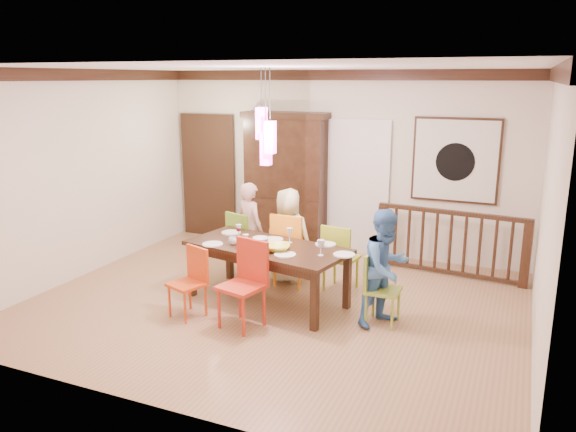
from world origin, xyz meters
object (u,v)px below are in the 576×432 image
at_px(dining_table, 267,252).
at_px(person_far_left, 250,229).
at_px(chair_end_right, 383,284).
at_px(person_far_mid, 288,236).
at_px(balustrade, 450,242).
at_px(chair_far_left, 247,238).
at_px(china_hutch, 285,181).
at_px(person_end_right, 386,268).

xyz_separation_m(dining_table, person_far_left, (-0.67, 0.86, 0.01)).
relative_size(chair_end_right, person_far_mid, 0.63).
bearing_deg(person_far_left, balustrade, -129.79).
bearing_deg(chair_far_left, china_hutch, -70.48).
relative_size(person_far_left, person_far_mid, 1.02).
bearing_deg(chair_end_right, chair_far_left, 69.30).
xyz_separation_m(dining_table, china_hutch, (-0.74, 2.27, 0.47)).
distance_m(dining_table, chair_end_right, 1.52).
xyz_separation_m(balustrade, person_end_right, (-0.46, -1.99, 0.18)).
distance_m(dining_table, chair_far_left, 1.10).
relative_size(china_hutch, balustrade, 1.04).
bearing_deg(balustrade, chair_end_right, -98.07).
bearing_deg(china_hutch, person_end_right, -45.93).
bearing_deg(chair_far_left, person_far_mid, -163.91).
relative_size(balustrade, person_end_right, 1.58).
xyz_separation_m(dining_table, chair_end_right, (1.50, -0.06, -0.18)).
distance_m(balustrade, person_far_mid, 2.34).
bearing_deg(dining_table, person_far_left, 138.81).
xyz_separation_m(balustrade, person_far_left, (-2.65, -1.07, 0.18)).
bearing_deg(person_end_right, chair_end_right, 122.49).
bearing_deg(china_hutch, person_far_left, -87.22).
bearing_deg(person_far_mid, chair_far_left, -7.32).
bearing_deg(person_far_mid, chair_end_right, 146.47).
relative_size(chair_far_left, balustrade, 0.43).
height_order(dining_table, china_hutch, china_hutch).
distance_m(china_hutch, balustrade, 2.81).
bearing_deg(person_end_right, person_far_mid, 92.47).
distance_m(chair_far_left, person_end_right, 2.41).
distance_m(chair_end_right, china_hutch, 3.30).
bearing_deg(china_hutch, chair_far_left, -89.07).
bearing_deg(balustrade, dining_table, -130.26).
relative_size(chair_far_left, chair_end_right, 1.12).
height_order(dining_table, chair_end_right, chair_end_right).
height_order(chair_end_right, balustrade, balustrade).
xyz_separation_m(dining_table, chair_far_left, (-0.71, 0.82, -0.13)).
bearing_deg(person_far_left, dining_table, 156.11).
bearing_deg(chair_end_right, person_far_left, 68.10).
bearing_deg(person_far_left, chair_far_left, 66.04).
height_order(person_far_left, person_end_right, person_end_right).
bearing_deg(chair_far_left, person_far_left, -123.60).
bearing_deg(person_far_mid, dining_table, 89.02).
distance_m(china_hutch, person_end_right, 3.28).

